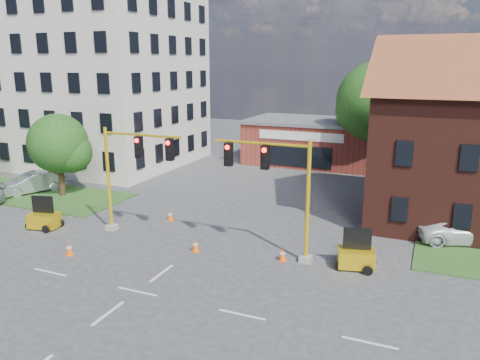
{
  "coord_description": "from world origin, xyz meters",
  "views": [
    {
      "loc": [
        11.46,
        -15.51,
        9.8
      ],
      "look_at": [
        0.7,
        10.0,
        2.81
      ],
      "focal_mm": 35.0,
      "sensor_mm": 36.0,
      "label": 1
    }
  ],
  "objects": [
    {
      "name": "tree_large",
      "position": [
        6.86,
        27.08,
        6.19
      ],
      "size": [
        7.44,
        7.09,
        10.0
      ],
      "color": "#311D12",
      "rests_on": "ground"
    },
    {
      "name": "tree_nw_front",
      "position": [
        -13.78,
        10.58,
        3.85
      ],
      "size": [
        4.57,
        4.35,
        6.2
      ],
      "color": "#311D12",
      "rests_on": "ground"
    },
    {
      "name": "cone_b",
      "position": [
        -3.6,
        8.79,
        0.34
      ],
      "size": [
        0.4,
        0.4,
        0.7
      ],
      "color": "#F4590C",
      "rests_on": "ground"
    },
    {
      "name": "sedan_silver_front",
      "position": [
        -16.87,
        10.32,
        0.78
      ],
      "size": [
        3.48,
        5.01,
        1.57
      ],
      "primitive_type": "imported",
      "rotation": [
        0.0,
        0.0,
        -0.43
      ],
      "color": "#A6A9AD",
      "rests_on": "ground"
    },
    {
      "name": "brick_shop",
      "position": [
        0.0,
        29.98,
        2.16
      ],
      "size": [
        12.4,
        8.4,
        4.3
      ],
      "color": "maroon",
      "rests_on": "ground"
    },
    {
      "name": "ground",
      "position": [
        0.0,
        0.0,
        0.0
      ],
      "size": [
        120.0,
        120.0,
        0.0
      ],
      "primitive_type": "plane",
      "color": "#3B3B3E",
      "rests_on": "ground"
    },
    {
      "name": "cone_a",
      "position": [
        -5.61,
        2.0,
        0.34
      ],
      "size": [
        0.4,
        0.4,
        0.7
      ],
      "color": "#F4590C",
      "rests_on": "ground"
    },
    {
      "name": "office_block",
      "position": [
        -20.0,
        21.9,
        10.31
      ],
      "size": [
        18.4,
        15.4,
        20.6
      ],
      "color": "beige",
      "rests_on": "ground"
    },
    {
      "name": "trailer_east",
      "position": [
        8.46,
        6.21,
        0.62
      ],
      "size": [
        1.96,
        1.54,
        1.97
      ],
      "rotation": [
        0.0,
        0.0,
        0.24
      ],
      "color": "yellow",
      "rests_on": "ground"
    },
    {
      "name": "trailer_west",
      "position": [
        -9.9,
        4.6,
        0.61
      ],
      "size": [
        1.93,
        1.52,
        1.95
      ],
      "rotation": [
        0.0,
        0.0,
        0.24
      ],
      "color": "yellow",
      "rests_on": "ground"
    },
    {
      "name": "cone_d",
      "position": [
        4.89,
        5.61,
        0.34
      ],
      "size": [
        0.4,
        0.4,
        0.7
      ],
      "color": "#F4590C",
      "rests_on": "ground"
    },
    {
      "name": "pickup_white",
      "position": [
        13.46,
        12.06,
        0.73
      ],
      "size": [
        5.77,
        4.03,
        1.46
      ],
      "primitive_type": "imported",
      "rotation": [
        0.0,
        0.0,
        1.91
      ],
      "color": "white",
      "rests_on": "ground"
    },
    {
      "name": "signal_mast_west",
      "position": [
        -4.36,
        6.0,
        3.92
      ],
      "size": [
        5.3,
        0.6,
        6.2
      ],
      "color": "gray",
      "rests_on": "ground"
    },
    {
      "name": "lane_markings",
      "position": [
        0.0,
        -3.0,
        0.01
      ],
      "size": [
        60.0,
        36.0,
        0.01
      ],
      "primitive_type": null,
      "color": "silver",
      "rests_on": "ground"
    },
    {
      "name": "signal_mast_east",
      "position": [
        4.36,
        6.0,
        3.92
      ],
      "size": [
        5.3,
        0.6,
        6.2
      ],
      "color": "gray",
      "rests_on": "ground"
    },
    {
      "name": "grass_verge_nw",
      "position": [
        -20.0,
        10.0,
        0.04
      ],
      "size": [
        22.0,
        6.0,
        0.08
      ],
      "primitive_type": "cube",
      "color": "#265921",
      "rests_on": "ground"
    },
    {
      "name": "cone_c",
      "position": [
        0.26,
        4.95,
        0.34
      ],
      "size": [
        0.4,
        0.4,
        0.7
      ],
      "color": "#F4590C",
      "rests_on": "ground"
    }
  ]
}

